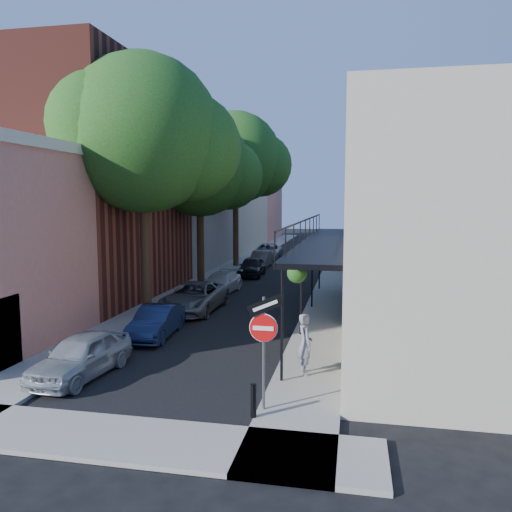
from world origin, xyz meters
The scene contains 20 objects.
ground centered at (0.00, 0.00, 0.00)m, with size 160.00×160.00×0.00m, color black.
road_surface centered at (0.00, 30.00, 0.01)m, with size 6.00×64.00×0.01m, color black.
sidewalk_left centered at (-4.00, 30.00, 0.06)m, with size 2.00×64.00×0.12m, color gray.
sidewalk_right centered at (4.00, 30.00, 0.06)m, with size 2.00×64.00×0.12m, color gray.
sidewalk_cross centered at (0.00, -1.00, 0.06)m, with size 12.00×2.00×0.12m, color gray.
buildings_left centered at (-9.30, 28.76, 4.94)m, with size 10.10×59.10×12.00m.
buildings_right centered at (8.99, 29.49, 4.42)m, with size 9.80×55.00×10.00m.
sign_post centered at (3.16, 0.97, 2.04)m, with size 0.89×0.17×2.99m.
bollard centered at (3.00, 0.50, 0.52)m, with size 0.14×0.14×0.80m, color black.
oak_near centered at (-3.37, 10.26, 7.88)m, with size 7.48×6.80×11.42m.
oak_mid centered at (-3.42, 18.23, 7.06)m, with size 6.60×6.00×10.20m.
oak_far centered at (-3.35, 27.27, 8.26)m, with size 7.70×7.00×11.90m.
parked_car_a centered at (-2.58, 2.47, 0.64)m, with size 1.52×3.77×1.28m, color #9198A0.
parked_car_b centered at (-2.08, 6.92, 0.60)m, with size 1.27×3.63×1.20m, color #141F40.
parked_car_c centered at (-2.06, 11.46, 0.67)m, with size 2.23×4.84×1.35m, color slate.
parked_car_d centered at (-2.08, 16.17, 0.58)m, with size 1.62×3.97×1.15m, color silver.
parked_car_e centered at (-1.63, 22.64, 0.66)m, with size 1.55×3.86×1.31m, color black.
parked_car_f centered at (-1.87, 27.24, 0.62)m, with size 1.31×3.77×1.24m, color #675D57.
parked_car_g centered at (-2.29, 32.60, 0.68)m, with size 2.25×4.88×1.36m, color gray.
pedestrian centered at (3.89, 3.68, 1.02)m, with size 0.66×0.43×1.80m, color slate.
Camera 1 is at (5.24, -10.49, 5.19)m, focal length 35.00 mm.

